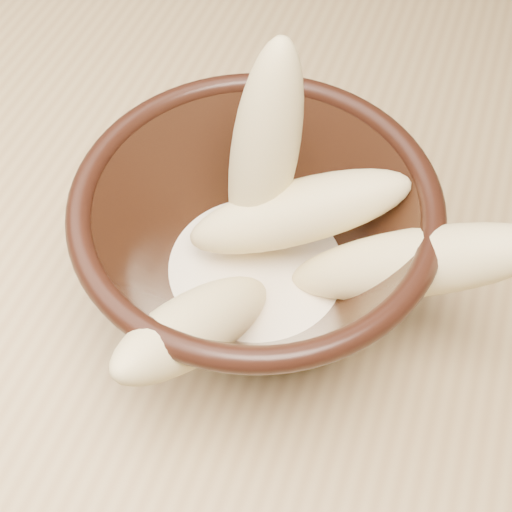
% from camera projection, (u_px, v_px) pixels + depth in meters
% --- Properties ---
extents(table, '(1.20, 0.80, 0.75)m').
position_uv_depth(table, '(178.00, 181.00, 0.65)').
color(table, tan).
rests_on(table, ground).
extents(bowl, '(0.21, 0.21, 0.11)m').
position_uv_depth(bowl, '(256.00, 247.00, 0.43)').
color(bowl, black).
rests_on(bowl, table).
extents(milk_puddle, '(0.12, 0.12, 0.02)m').
position_uv_depth(milk_puddle, '(256.00, 273.00, 0.45)').
color(milk_puddle, '#F7E7C6').
rests_on(milk_puddle, bowl).
extents(banana_upright, '(0.06, 0.08, 0.15)m').
position_uv_depth(banana_upright, '(264.00, 156.00, 0.41)').
color(banana_upright, '#F0D88D').
rests_on(banana_upright, bowl).
extents(banana_right, '(0.16, 0.04, 0.12)m').
position_uv_depth(banana_right, '(411.00, 263.00, 0.40)').
color(banana_right, '#F0D88D').
rests_on(banana_right, bowl).
extents(banana_across, '(0.15, 0.09, 0.08)m').
position_uv_depth(banana_across, '(297.00, 212.00, 0.42)').
color(banana_across, '#F0D88D').
rests_on(banana_across, bowl).
extents(banana_front, '(0.08, 0.14, 0.11)m').
position_uv_depth(banana_front, '(198.00, 325.00, 0.38)').
color(banana_front, '#F0D88D').
rests_on(banana_front, bowl).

